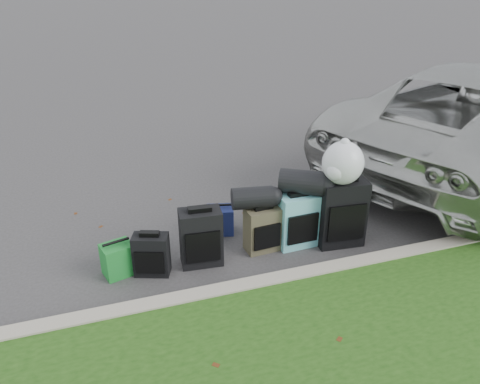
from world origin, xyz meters
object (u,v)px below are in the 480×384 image
object	(u,v)px
suitcase_small_black	(151,255)
suitcase_large_black_right	(341,213)
suitcase_olive	(262,229)
suitcase_teal	(297,220)
tote_green	(118,259)
suitcase_large_black_left	(201,237)
tote_navy	(220,220)

from	to	relation	value
suitcase_small_black	suitcase_large_black_right	distance (m)	2.21
suitcase_olive	suitcase_teal	xyz separation A→B (m)	(0.42, -0.03, 0.06)
suitcase_olive	tote_green	bearing A→B (deg)	174.85
suitcase_large_black_left	suitcase_large_black_right	distance (m)	1.65
suitcase_small_black	suitcase_large_black_left	xyz separation A→B (m)	(0.55, 0.03, 0.09)
suitcase_olive	tote_green	distance (m)	1.63
suitcase_small_black	tote_green	world-z (taller)	suitcase_small_black
suitcase_small_black	suitcase_large_black_right	world-z (taller)	suitcase_large_black_right
suitcase_small_black	suitcase_large_black_right	bearing A→B (deg)	17.84
suitcase_teal	suitcase_large_black_left	bearing A→B (deg)	178.84
suitcase_large_black_left	suitcase_teal	distance (m)	1.15
suitcase_large_black_left	tote_navy	world-z (taller)	suitcase_large_black_left
suitcase_large_black_left	suitcase_olive	world-z (taller)	suitcase_large_black_left
suitcase_large_black_left	tote_navy	xyz separation A→B (m)	(0.38, 0.57, -0.16)
suitcase_small_black	tote_green	size ratio (longest dim) A/B	1.30
suitcase_small_black	suitcase_teal	size ratio (longest dim) A/B	0.71
suitcase_large_black_right	tote_navy	size ratio (longest dim) A/B	2.39
suitcase_teal	tote_navy	xyz separation A→B (m)	(-0.77, 0.55, -0.16)
suitcase_small_black	suitcase_olive	bearing A→B (deg)	22.92
tote_navy	tote_green	bearing A→B (deg)	-144.71
suitcase_small_black	tote_green	bearing A→B (deg)	-176.72
tote_green	suitcase_olive	bearing A→B (deg)	-16.42
suitcase_teal	suitcase_large_black_right	distance (m)	0.51
suitcase_olive	suitcase_teal	distance (m)	0.43
suitcase_large_black_right	tote_navy	distance (m)	1.45
suitcase_large_black_left	suitcase_olive	xyz separation A→B (m)	(0.73, 0.04, -0.06)
tote_green	suitcase_large_black_right	bearing A→B (deg)	-19.28
suitcase_olive	tote_green	size ratio (longest dim) A/B	1.49
tote_green	tote_navy	distance (m)	1.37
suitcase_large_black_left	suitcase_teal	bearing A→B (deg)	5.88
suitcase_teal	suitcase_small_black	bearing A→B (deg)	179.46
suitcase_small_black	suitcase_large_black_left	world-z (taller)	suitcase_large_black_left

